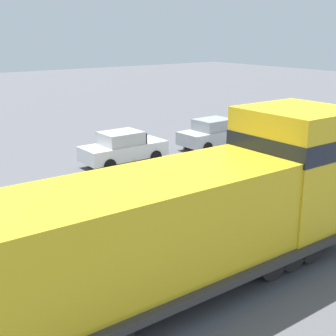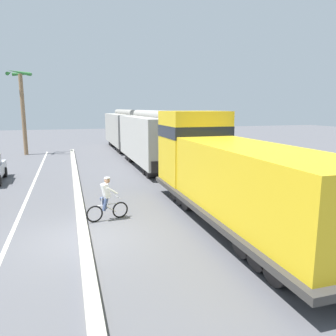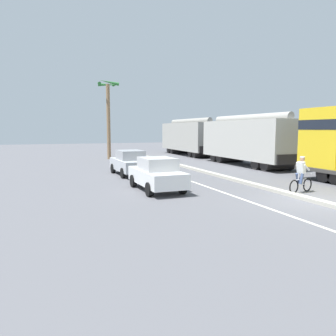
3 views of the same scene
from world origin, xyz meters
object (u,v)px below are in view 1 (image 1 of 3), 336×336
at_px(locomotive, 201,216).
at_px(cyclist, 143,194).
at_px(parked_car_silver, 214,133).
at_px(parked_car_white, 123,148).

distance_m(locomotive, cyclist, 4.78).
distance_m(parked_car_silver, cyclist, 10.64).
xyz_separation_m(parked_car_white, parked_car_silver, (0.13, 5.80, 0.00)).
distance_m(parked_car_white, cyclist, 6.84).
bearing_deg(locomotive, parked_car_silver, 136.57).
height_order(parked_car_silver, cyclist, cyclist).
bearing_deg(locomotive, parked_car_white, 158.58).
relative_size(parked_car_silver, cyclist, 2.48).
bearing_deg(parked_car_silver, parked_car_white, -91.26).
xyz_separation_m(locomotive, cyclist, (-4.51, 1.24, -0.98)).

